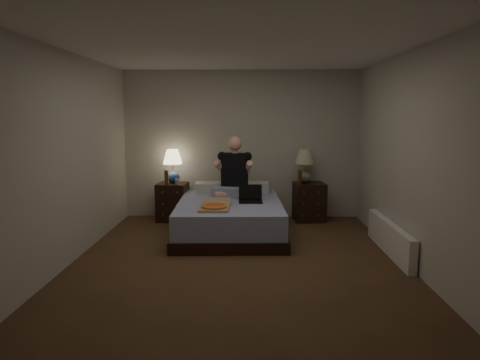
{
  "coord_description": "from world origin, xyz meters",
  "views": [
    {
      "loc": [
        0.13,
        -5.04,
        1.77
      ],
      "look_at": [
        0.0,
        0.9,
        0.85
      ],
      "focal_mm": 32.0,
      "sensor_mm": 36.0,
      "label": 1
    }
  ],
  "objects_px": {
    "nightstand_left": "(173,202)",
    "water_bottle": "(167,177)",
    "bed": "(230,217)",
    "laptop": "(251,194)",
    "radiator": "(390,238)",
    "soda_can": "(177,182)",
    "lamp_left": "(173,166)",
    "person": "(234,167)",
    "beer_bottle_left": "(166,178)",
    "nightstand_right": "(309,202)",
    "pizza_box": "(214,207)",
    "lamp_right": "(305,166)",
    "beer_bottle_right": "(300,177)"
  },
  "relations": [
    {
      "from": "beer_bottle_left",
      "to": "radiator",
      "type": "relative_size",
      "value": 0.14
    },
    {
      "from": "nightstand_right",
      "to": "water_bottle",
      "type": "xyz_separation_m",
      "value": [
        -2.36,
        -0.12,
        0.44
      ]
    },
    {
      "from": "nightstand_right",
      "to": "lamp_left",
      "type": "bearing_deg",
      "value": 172.68
    },
    {
      "from": "lamp_right",
      "to": "beer_bottle_right",
      "type": "bearing_deg",
      "value": -117.52
    },
    {
      "from": "soda_can",
      "to": "pizza_box",
      "type": "xyz_separation_m",
      "value": [
        0.71,
        -1.23,
        -0.14
      ]
    },
    {
      "from": "beer_bottle_right",
      "to": "radiator",
      "type": "bearing_deg",
      "value": -57.89
    },
    {
      "from": "nightstand_right",
      "to": "pizza_box",
      "type": "height_order",
      "value": "nightstand_right"
    },
    {
      "from": "beer_bottle_left",
      "to": "radiator",
      "type": "height_order",
      "value": "beer_bottle_left"
    },
    {
      "from": "nightstand_left",
      "to": "water_bottle",
      "type": "height_order",
      "value": "water_bottle"
    },
    {
      "from": "radiator",
      "to": "soda_can",
      "type": "bearing_deg",
      "value": 153.28
    },
    {
      "from": "nightstand_left",
      "to": "beer_bottle_left",
      "type": "relative_size",
      "value": 2.74
    },
    {
      "from": "nightstand_left",
      "to": "nightstand_right",
      "type": "bearing_deg",
      "value": 5.23
    },
    {
      "from": "beer_bottle_right",
      "to": "pizza_box",
      "type": "relative_size",
      "value": 0.3
    },
    {
      "from": "lamp_left",
      "to": "beer_bottle_right",
      "type": "height_order",
      "value": "lamp_left"
    },
    {
      "from": "lamp_left",
      "to": "person",
      "type": "xyz_separation_m",
      "value": [
        1.04,
        -0.49,
        0.05
      ]
    },
    {
      "from": "nightstand_right",
      "to": "soda_can",
      "type": "distance_m",
      "value": 2.22
    },
    {
      "from": "soda_can",
      "to": "laptop",
      "type": "xyz_separation_m",
      "value": [
        1.2,
        -0.72,
        -0.06
      ]
    },
    {
      "from": "nightstand_left",
      "to": "lamp_left",
      "type": "relative_size",
      "value": 1.12
    },
    {
      "from": "nightstand_left",
      "to": "person",
      "type": "xyz_separation_m",
      "value": [
        1.05,
        -0.43,
        0.65
      ]
    },
    {
      "from": "soda_can",
      "to": "person",
      "type": "xyz_separation_m",
      "value": [
        0.95,
        -0.26,
        0.28
      ]
    },
    {
      "from": "nightstand_right",
      "to": "lamp_right",
      "type": "xyz_separation_m",
      "value": [
        -0.08,
        0.05,
        0.6
      ]
    },
    {
      "from": "bed",
      "to": "laptop",
      "type": "height_order",
      "value": "laptop"
    },
    {
      "from": "person",
      "to": "radiator",
      "type": "bearing_deg",
      "value": -25.1
    },
    {
      "from": "beer_bottle_left",
      "to": "pizza_box",
      "type": "distance_m",
      "value": 1.55
    },
    {
      "from": "nightstand_right",
      "to": "laptop",
      "type": "bearing_deg",
      "value": -143.62
    },
    {
      "from": "beer_bottle_right",
      "to": "lamp_left",
      "type": "bearing_deg",
      "value": 175.34
    },
    {
      "from": "pizza_box",
      "to": "soda_can",
      "type": "bearing_deg",
      "value": 120.76
    },
    {
      "from": "nightstand_right",
      "to": "beer_bottle_left",
      "type": "height_order",
      "value": "beer_bottle_left"
    },
    {
      "from": "soda_can",
      "to": "nightstand_right",
      "type": "bearing_deg",
      "value": 5.2
    },
    {
      "from": "nightstand_left",
      "to": "water_bottle",
      "type": "distance_m",
      "value": 0.46
    },
    {
      "from": "radiator",
      "to": "bed",
      "type": "bearing_deg",
      "value": 157.35
    },
    {
      "from": "lamp_right",
      "to": "water_bottle",
      "type": "xyz_separation_m",
      "value": [
        -2.28,
        -0.17,
        -0.16
      ]
    },
    {
      "from": "soda_can",
      "to": "lamp_left",
      "type": "bearing_deg",
      "value": 113.22
    },
    {
      "from": "bed",
      "to": "lamp_right",
      "type": "relative_size",
      "value": 3.56
    },
    {
      "from": "person",
      "to": "beer_bottle_left",
      "type": "bearing_deg",
      "value": 171.8
    },
    {
      "from": "nightstand_left",
      "to": "laptop",
      "type": "relative_size",
      "value": 1.85
    },
    {
      "from": "bed",
      "to": "beer_bottle_right",
      "type": "relative_size",
      "value": 8.66
    },
    {
      "from": "beer_bottle_right",
      "to": "nightstand_right",
      "type": "bearing_deg",
      "value": 38.33
    },
    {
      "from": "soda_can",
      "to": "lamp_right",
      "type": "bearing_deg",
      "value": 6.67
    },
    {
      "from": "nightstand_left",
      "to": "nightstand_right",
      "type": "distance_m",
      "value": 2.28
    },
    {
      "from": "nightstand_left",
      "to": "laptop",
      "type": "distance_m",
      "value": 1.6
    },
    {
      "from": "soda_can",
      "to": "beer_bottle_right",
      "type": "bearing_deg",
      "value": 1.61
    },
    {
      "from": "pizza_box",
      "to": "nightstand_left",
      "type": "bearing_deg",
      "value": 120.92
    },
    {
      "from": "laptop",
      "to": "beer_bottle_left",
      "type": "bearing_deg",
      "value": 149.81
    },
    {
      "from": "water_bottle",
      "to": "person",
      "type": "xyz_separation_m",
      "value": [
        1.12,
        -0.34,
        0.21
      ]
    },
    {
      "from": "nightstand_right",
      "to": "radiator",
      "type": "xyz_separation_m",
      "value": [
        0.8,
        -1.7,
        -0.12
      ]
    },
    {
      "from": "nightstand_right",
      "to": "radiator",
      "type": "height_order",
      "value": "nightstand_right"
    },
    {
      "from": "nightstand_right",
      "to": "laptop",
      "type": "relative_size",
      "value": 1.87
    },
    {
      "from": "pizza_box",
      "to": "radiator",
      "type": "xyz_separation_m",
      "value": [
        2.27,
        -0.27,
        -0.34
      ]
    },
    {
      "from": "pizza_box",
      "to": "nightstand_right",
      "type": "bearing_deg",
      "value": 44.99
    }
  ]
}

